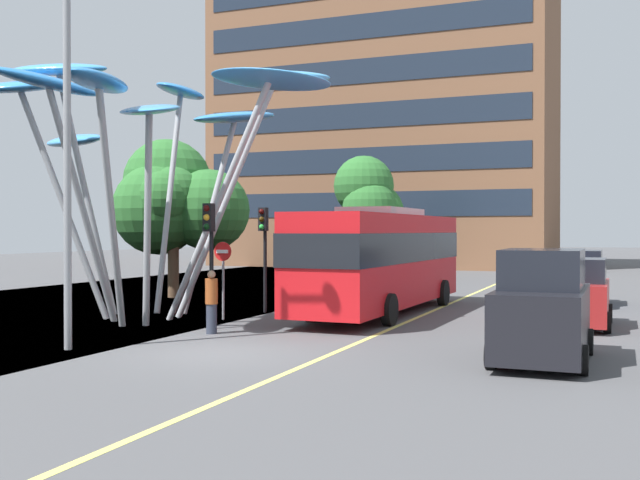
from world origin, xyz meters
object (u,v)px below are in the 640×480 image
traffic_light_island_mid (313,237)px  car_parked_far (577,279)px  red_bus (382,256)px  traffic_light_kerb_far (264,237)px  car_parked_mid (575,294)px  car_parked_near (543,310)px  pedestrian (212,302)px  leaf_sculpture (148,113)px  traffic_light_kerb_near (210,238)px  no_entry_sign (223,268)px  street_lamp (79,108)px

traffic_light_island_mid → car_parked_far: bearing=15.8°
red_bus → traffic_light_kerb_far: (-3.82, -1.28, 0.65)m
red_bus → car_parked_mid: red_bus is taller
car_parked_near → red_bus: bearing=127.7°
red_bus → pedestrian: 7.19m
leaf_sculpture → car_parked_mid: 14.29m
car_parked_near → leaf_sculpture: bearing=163.9°
traffic_light_kerb_near → car_parked_near: (9.30, -1.98, -1.48)m
car_parked_near → no_entry_sign: bearing=157.7°
leaf_sculpture → street_lamp: 6.58m
leaf_sculpture → car_parked_near: 14.12m
red_bus → car_parked_far: (5.97, 5.65, -0.99)m
traffic_light_kerb_near → no_entry_sign: size_ratio=1.46×
car_parked_mid → red_bus: bearing=168.7°
traffic_light_kerb_near → pedestrian: size_ratio=2.08×
red_bus → car_parked_far: size_ratio=2.86×
red_bus → traffic_light_kerb_far: size_ratio=3.15×
traffic_light_kerb_far → traffic_light_island_mid: 4.18m
traffic_light_island_mid → car_parked_far: 10.22m
street_lamp → car_parked_mid: bearing=40.3°
traffic_light_island_mid → car_parked_mid: traffic_light_island_mid is taller
traffic_light_island_mid → car_parked_near: 14.45m
traffic_light_kerb_near → traffic_light_kerb_far: 4.48m
red_bus → pedestrian: size_ratio=6.57×
red_bus → traffic_light_kerb_near: 6.66m
traffic_light_island_mid → car_parked_mid: 10.97m
traffic_light_kerb_far → pedestrian: bearing=-79.2°
street_lamp → leaf_sculpture: bearing=110.9°
red_bus → car_parked_near: 9.78m
traffic_light_kerb_far → street_lamp: size_ratio=0.40×
car_parked_mid → pedestrian: bearing=-149.8°
car_parked_near → car_parked_far: (0.00, 13.36, -0.15)m
leaf_sculpture → pedestrian: 7.24m
pedestrian → traffic_light_kerb_near: bearing=123.1°
leaf_sculpture → traffic_light_island_mid: (2.81, 6.99, -4.00)m
red_bus → car_parked_far: red_bus is taller
pedestrian → traffic_light_island_mid: bearing=95.6°
car_parked_mid → no_entry_sign: size_ratio=1.59×
traffic_light_kerb_far → traffic_light_island_mid: traffic_light_kerb_far is taller
leaf_sculpture → car_parked_far: (12.52, 9.74, -5.60)m
car_parked_near → street_lamp: street_lamp is taller
red_bus → leaf_sculpture: leaf_sculpture is taller
pedestrian → car_parked_mid: bearing=30.2°
red_bus → leaf_sculpture: 9.00m
car_parked_far → no_entry_sign: (-10.08, -9.22, 0.67)m
traffic_light_kerb_near → traffic_light_island_mid: size_ratio=1.01×
car_parked_near → street_lamp: (-10.19, -2.47, 4.54)m
leaf_sculpture → pedestrian: size_ratio=7.19×
red_bus → car_parked_mid: 6.48m
traffic_light_island_mid → car_parked_near: bearing=-47.5°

